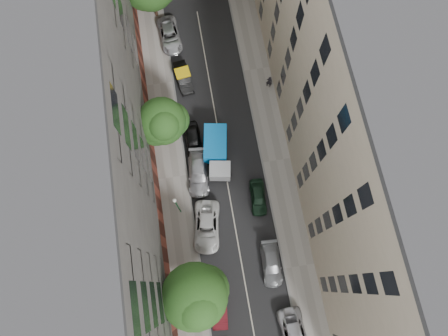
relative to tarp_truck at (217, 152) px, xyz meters
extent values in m
plane|color=#4C4C49|center=(0.60, -1.50, -1.43)|extent=(120.00, 120.00, 0.00)
cube|color=black|center=(0.60, -1.50, -1.42)|extent=(8.00, 44.00, 0.02)
cube|color=gray|center=(-4.90, -1.50, -1.36)|extent=(3.00, 44.00, 0.15)
cube|color=gray|center=(6.10, -1.50, -1.36)|extent=(3.00, 44.00, 0.15)
cube|color=#4D4A48|center=(-10.40, -1.50, 8.57)|extent=(8.00, 44.00, 20.00)
cube|color=#C4B298|center=(11.60, -1.50, 8.57)|extent=(8.00, 44.00, 20.00)
cube|color=black|center=(0.00, -0.10, -0.86)|extent=(3.12, 5.92, 0.31)
cube|color=#9D9FA2|center=(0.00, -2.08, 0.08)|extent=(2.34, 2.00, 1.77)
cube|color=#0B7EDE|center=(0.00, 0.83, 0.23)|extent=(2.90, 4.09, 1.87)
cylinder|color=black|center=(-0.99, -2.08, -1.00)|extent=(0.29, 0.87, 0.87)
cylinder|color=black|center=(0.99, -2.08, -1.00)|extent=(0.29, 0.87, 0.87)
cylinder|color=black|center=(-0.99, 1.56, -1.00)|extent=(0.29, 0.87, 0.87)
cylinder|color=black|center=(0.99, 1.56, -1.00)|extent=(0.29, 0.87, 0.87)
imported|color=#4F0F15|center=(-2.20, -14.90, -0.75)|extent=(1.86, 4.26, 1.36)
imported|color=silver|center=(-2.20, -7.30, -0.69)|extent=(3.34, 5.68, 1.48)
imported|color=#B1B1B6|center=(-2.20, -1.70, -0.69)|extent=(2.65, 5.35, 1.49)
imported|color=black|center=(-2.20, 1.90, -0.69)|extent=(1.91, 4.41, 1.48)
imported|color=black|center=(-2.20, 9.50, -0.76)|extent=(1.95, 4.23, 1.34)
imported|color=#B3B3B8|center=(-3.00, 15.10, -0.74)|extent=(2.68, 5.19, 1.40)
imported|color=#B7B6BB|center=(4.20, -18.50, -0.74)|extent=(2.55, 5.12, 1.39)
imported|color=gray|center=(3.40, -11.85, -0.79)|extent=(2.11, 4.58, 1.30)
imported|color=black|center=(3.40, -5.19, -0.78)|extent=(1.86, 3.95, 1.31)
cylinder|color=#382619|center=(-4.00, -13.51, 0.07)|extent=(0.36, 0.36, 2.70)
cylinder|color=#382619|center=(-4.00, -13.51, 2.38)|extent=(0.24, 0.24, 1.93)
sphere|color=#214617|center=(-4.00, -13.51, 4.27)|extent=(5.63, 5.63, 5.63)
sphere|color=#214617|center=(-3.10, -13.11, 3.34)|extent=(4.22, 4.22, 4.22)
sphere|color=#214617|center=(-4.70, -14.01, 3.73)|extent=(3.94, 3.94, 3.94)
sphere|color=#214617|center=(-3.80, -14.31, 5.27)|extent=(3.66, 3.66, 3.66)
cylinder|color=#382619|center=(-4.75, 2.58, -0.02)|extent=(0.36, 0.36, 2.52)
cylinder|color=#382619|center=(-4.75, 2.58, 2.14)|extent=(0.24, 0.24, 1.80)
sphere|color=#214617|center=(-4.75, 2.58, 3.90)|extent=(4.60, 4.60, 4.60)
sphere|color=#214617|center=(-3.85, 2.98, 3.04)|extent=(3.45, 3.45, 3.45)
sphere|color=#214617|center=(-5.45, 2.08, 3.40)|extent=(3.22, 3.22, 3.22)
sphere|color=#214617|center=(-4.55, 1.78, 4.84)|extent=(2.99, 2.99, 2.99)
cylinder|color=#382619|center=(-4.17, 18.50, -0.01)|extent=(0.36, 0.36, 2.55)
cylinder|color=#195A2C|center=(-4.57, -5.23, 1.39)|extent=(0.14, 0.14, 5.34)
sphere|color=silver|center=(-4.57, -5.23, 4.14)|extent=(0.36, 0.36, 0.36)
imported|color=black|center=(7.00, 7.21, -0.36)|extent=(0.79, 0.68, 1.85)
camera|label=1|loc=(-1.45, -13.10, 38.75)|focal=32.00mm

